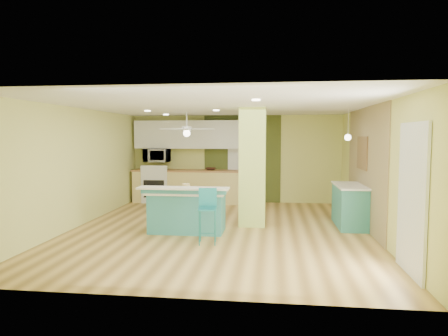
{
  "coord_description": "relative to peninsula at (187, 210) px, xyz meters",
  "views": [
    {
      "loc": [
        1.08,
        -7.97,
        1.91
      ],
      "look_at": [
        0.05,
        0.4,
        1.23
      ],
      "focal_mm": 32.0,
      "sensor_mm": 36.0,
      "label": 1
    }
  ],
  "objects": [
    {
      "name": "stove",
      "position": [
        -1.64,
        3.45,
        0.03
      ],
      "size": [
        0.76,
        0.66,
        1.08
      ],
      "color": "white",
      "rests_on": "floor"
    },
    {
      "name": "column",
      "position": [
        1.26,
        0.76,
        0.82
      ],
      "size": [
        0.55,
        0.55,
        2.5
      ],
      "primitive_type": "cube",
      "color": "#C2DA65",
      "rests_on": "floor"
    },
    {
      "name": "wall_decor",
      "position": [
        3.58,
        1.06,
        1.12
      ],
      "size": [
        0.03,
        0.9,
        0.7
      ],
      "primitive_type": "cube",
      "color": "brown",
      "rests_on": "wood_panel"
    },
    {
      "name": "floor",
      "position": [
        0.61,
        0.26,
        -0.44
      ],
      "size": [
        6.0,
        7.0,
        0.01
      ],
      "primitive_type": "cube",
      "color": "olive",
      "rests_on": "ground"
    },
    {
      "name": "wall_left",
      "position": [
        -2.39,
        0.26,
        0.82
      ],
      "size": [
        0.01,
        7.0,
        2.5
      ],
      "primitive_type": "cube",
      "color": "#D6D873",
      "rests_on": "floor"
    },
    {
      "name": "pendant_lamp",
      "position": [
        3.26,
        1.01,
        1.45
      ],
      "size": [
        0.14,
        0.14,
        0.69
      ],
      "color": "white",
      "rests_on": "ceiling"
    },
    {
      "name": "wood_panel",
      "position": [
        3.6,
        0.86,
        0.82
      ],
      "size": [
        0.02,
        3.4,
        2.5
      ],
      "primitive_type": "cube",
      "color": "olive",
      "rests_on": "floor"
    },
    {
      "name": "microwave",
      "position": [
        -1.64,
        3.46,
        0.92
      ],
      "size": [
        0.7,
        0.48,
        0.39
      ],
      "primitive_type": "imported",
      "color": "white",
      "rests_on": "wall_back"
    },
    {
      "name": "peninsula",
      "position": [
        0.0,
        0.0,
        0.0
      ],
      "size": [
        1.75,
        0.93,
        0.94
      ],
      "rotation": [
        0.0,
        0.0,
        0.0
      ],
      "color": "teal",
      "rests_on": "floor"
    },
    {
      "name": "wall_right",
      "position": [
        3.62,
        0.26,
        0.82
      ],
      "size": [
        0.01,
        7.0,
        2.5
      ],
      "primitive_type": "cube",
      "color": "#D6D873",
      "rests_on": "floor"
    },
    {
      "name": "wall_back",
      "position": [
        0.61,
        3.76,
        0.82
      ],
      "size": [
        6.0,
        0.01,
        2.5
      ],
      "primitive_type": "cube",
      "color": "#D6D873",
      "rests_on": "floor"
    },
    {
      "name": "canister",
      "position": [
        -0.04,
        0.08,
        0.45
      ],
      "size": [
        0.16,
        0.16,
        0.14
      ],
      "primitive_type": "cylinder",
      "color": "gold",
      "rests_on": "peninsula"
    },
    {
      "name": "ceiling_fan",
      "position": [
        -0.49,
        2.26,
        1.64
      ],
      "size": [
        1.41,
        1.41,
        0.61
      ],
      "color": "white",
      "rests_on": "ceiling"
    },
    {
      "name": "wall_front",
      "position": [
        0.61,
        -3.25,
        0.82
      ],
      "size": [
        6.0,
        0.01,
        2.5
      ],
      "primitive_type": "cube",
      "color": "#D6D873",
      "rests_on": "floor"
    },
    {
      "name": "side_counter",
      "position": [
        3.31,
        0.91,
        0.01
      ],
      "size": [
        0.58,
        1.37,
        0.88
      ],
      "color": "teal",
      "rests_on": "floor"
    },
    {
      "name": "kitchen_run",
      "position": [
        -0.69,
        3.46,
        0.04
      ],
      "size": [
        3.25,
        0.63,
        0.94
      ],
      "color": "#E3CC77",
      "rests_on": "floor"
    },
    {
      "name": "upper_cabinets",
      "position": [
        -0.69,
        3.58,
        1.52
      ],
      "size": [
        3.2,
        0.34,
        0.8
      ],
      "primitive_type": "cube",
      "color": "white",
      "rests_on": "wall_back"
    },
    {
      "name": "fruit_bowl",
      "position": [
        -0.06,
        3.43,
        0.54
      ],
      "size": [
        0.31,
        0.31,
        0.07
      ],
      "primitive_type": "imported",
      "rotation": [
        0.0,
        0.0,
        -0.02
      ],
      "color": "#3D2319",
      "rests_on": "kitchen_run"
    },
    {
      "name": "bar_stool",
      "position": [
        0.54,
        -0.77,
        0.22
      ],
      "size": [
        0.36,
        0.36,
        0.98
      ],
      "rotation": [
        0.0,
        0.0,
        0.11
      ],
      "color": "#1C787F",
      "rests_on": "floor"
    },
    {
      "name": "french_door",
      "position": [
        3.58,
        -2.04,
        0.62
      ],
      "size": [
        0.04,
        1.08,
        2.1
      ],
      "primitive_type": "cube",
      "color": "white",
      "rests_on": "floor"
    },
    {
      "name": "ceiling",
      "position": [
        0.61,
        0.26,
        2.07
      ],
      "size": [
        6.0,
        7.0,
        0.01
      ],
      "primitive_type": "cube",
      "color": "white",
      "rests_on": "wall_back"
    },
    {
      "name": "interior_door",
      "position": [
        0.81,
        3.72,
        0.57
      ],
      "size": [
        0.82,
        0.05,
        2.0
      ],
      "primitive_type": "cube",
      "color": "white",
      "rests_on": "floor"
    },
    {
      "name": "olive_accent",
      "position": [
        0.81,
        3.74,
        0.82
      ],
      "size": [
        2.2,
        0.02,
        2.5
      ],
      "primitive_type": "cube",
      "color": "#475020",
      "rests_on": "floor"
    }
  ]
}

